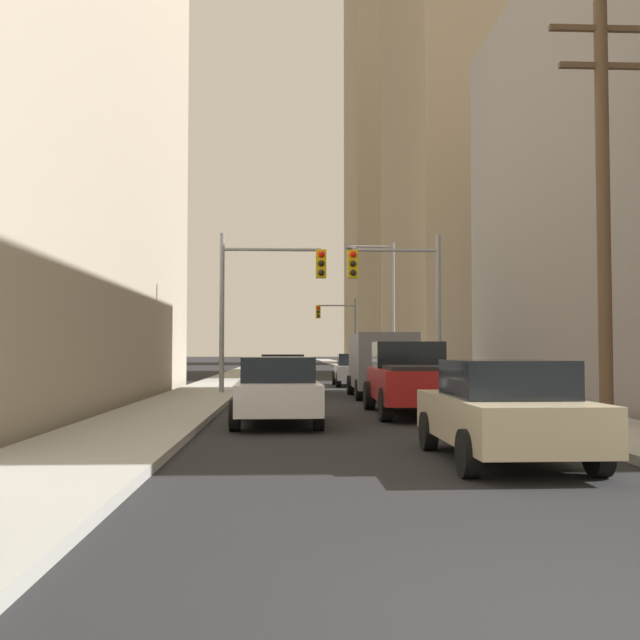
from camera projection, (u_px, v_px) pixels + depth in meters
ground_plane at (567, 638)px, 4.22m from camera, size 400.00×400.00×0.00m
sidewalk_left at (245, 372)px, 53.92m from camera, size 2.63×160.00×0.15m
sidewalk_right at (372, 372)px, 54.34m from camera, size 2.63×160.00×0.15m
pickup_truck_red at (413, 379)px, 19.02m from camera, size 2.20×5.46×1.90m
cargo_van_grey at (381, 361)px, 26.05m from camera, size 2.16×5.26×2.26m
sedan_beige at (504, 410)px, 10.89m from camera, size 1.95×4.21×1.52m
sedan_white at (278, 390)px, 16.43m from camera, size 1.95×4.24×1.52m
sedan_black at (283, 374)px, 28.30m from camera, size 1.95×4.21×1.52m
sedan_silver at (355, 370)px, 34.49m from camera, size 1.95×4.25×1.52m
traffic_signal_near_left at (268, 286)px, 26.96m from camera, size 3.93×0.44×6.00m
traffic_signal_near_right at (399, 287)px, 27.18m from camera, size 3.49×0.44×6.00m
traffic_signal_far_right at (338, 322)px, 60.43m from camera, size 3.35×0.44×6.00m
utility_pole_right at (603, 201)px, 15.32m from camera, size 2.20×0.28×9.08m
street_lamp_right at (385, 297)px, 39.51m from camera, size 2.66×0.32×7.50m
building_right_mid_block at (577, 155)px, 52.78m from camera, size 25.85×20.00×31.53m
building_right_far_highrise at (404, 133)px, 96.77m from camera, size 14.46×19.49×60.86m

